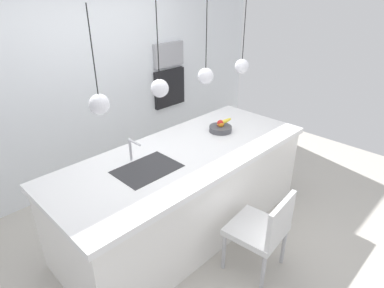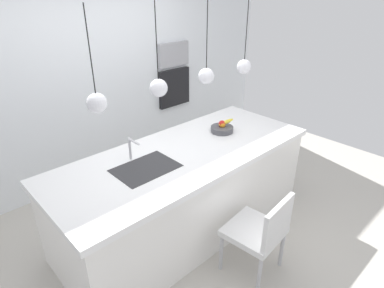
% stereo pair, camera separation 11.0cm
% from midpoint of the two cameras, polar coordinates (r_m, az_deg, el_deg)
% --- Properties ---
extents(floor, '(6.60, 6.60, 0.00)m').
position_cam_midpoint_polar(floor, '(3.72, -1.99, -14.08)').
color(floor, '#BCB7AD').
rests_on(floor, ground).
extents(back_wall, '(6.00, 0.10, 2.60)m').
position_cam_midpoint_polar(back_wall, '(4.34, -17.73, 10.29)').
color(back_wall, white).
rests_on(back_wall, ground).
extents(kitchen_island, '(2.74, 1.11, 0.92)m').
position_cam_midpoint_polar(kitchen_island, '(3.44, -2.11, -8.17)').
color(kitchen_island, white).
rests_on(kitchen_island, ground).
extents(sink_basin, '(0.56, 0.40, 0.02)m').
position_cam_midpoint_polar(sink_basin, '(2.94, -8.95, -4.47)').
color(sink_basin, '#2D2D30').
rests_on(sink_basin, kitchen_island).
extents(faucet, '(0.02, 0.17, 0.22)m').
position_cam_midpoint_polar(faucet, '(3.03, -11.59, -0.58)').
color(faucet, silver).
rests_on(faucet, kitchen_island).
extents(fruit_bowl, '(0.26, 0.25, 0.16)m').
position_cam_midpoint_polar(fruit_bowl, '(3.64, 4.23, 2.94)').
color(fruit_bowl, '#4C4C51').
rests_on(fruit_bowl, kitchen_island).
extents(microwave, '(0.54, 0.08, 0.34)m').
position_cam_midpoint_polar(microwave, '(4.90, -4.90, 15.46)').
color(microwave, '#9E9EA3').
rests_on(microwave, back_wall).
extents(oven, '(0.56, 0.08, 0.56)m').
position_cam_midpoint_polar(oven, '(5.02, -4.68, 9.85)').
color(oven, black).
rests_on(oven, back_wall).
extents(chair_near, '(0.51, 0.50, 0.83)m').
position_cam_midpoint_polar(chair_near, '(3.00, 11.36, -14.45)').
color(chair_near, silver).
rests_on(chair_near, ground).
extents(pendant_light_left, '(0.15, 0.15, 0.75)m').
position_cam_midpoint_polar(pendant_light_left, '(2.46, -17.26, 6.76)').
color(pendant_light_left, silver).
extents(pendant_light_center_left, '(0.15, 0.15, 0.75)m').
position_cam_midpoint_polar(pendant_light_center_left, '(2.76, -6.87, 9.80)').
color(pendant_light_center_left, silver).
extents(pendant_light_center_right, '(0.15, 0.15, 0.75)m').
position_cam_midpoint_polar(pendant_light_center_right, '(3.13, 1.40, 11.97)').
color(pendant_light_center_right, silver).
extents(pendant_light_right, '(0.15, 0.15, 0.75)m').
position_cam_midpoint_polar(pendant_light_right, '(3.56, 7.90, 13.48)').
color(pendant_light_right, silver).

